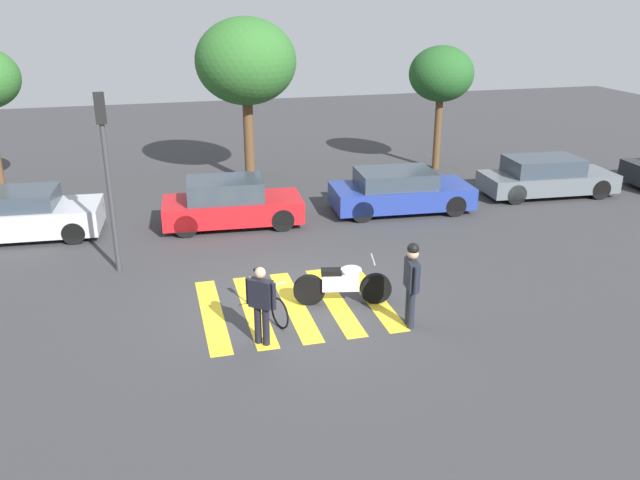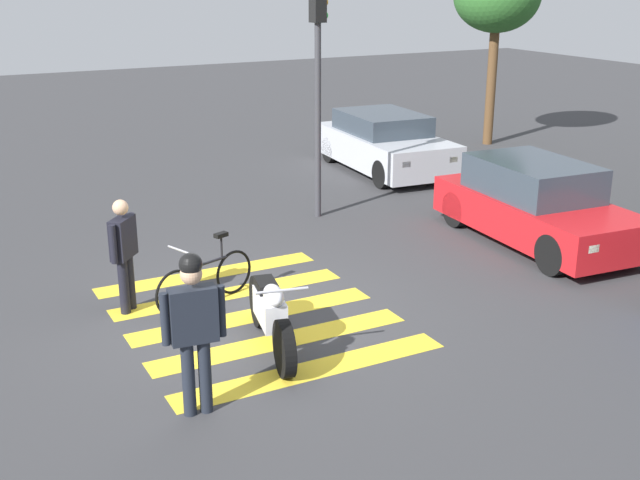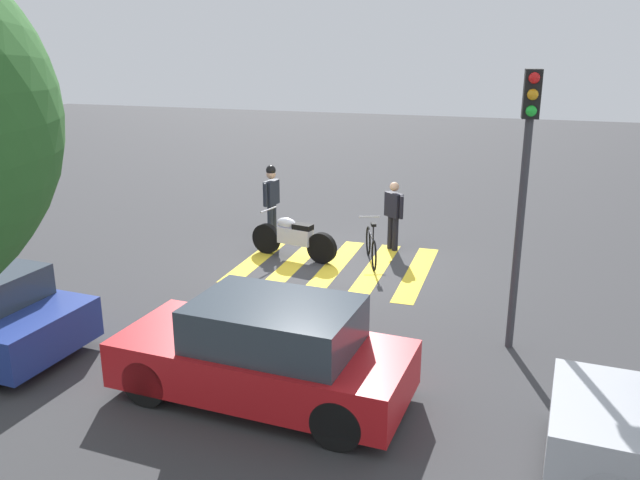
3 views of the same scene
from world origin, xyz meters
The scene contains 9 objects.
ground_plane centered at (0.00, 0.00, 0.00)m, with size 60.00×60.00×0.00m, color #38383A.
police_motorcycle centered at (1.03, -0.20, 0.48)m, with size 2.14×0.74×1.07m.
leaning_bicycle centered at (-0.70, -0.42, 0.37)m, with size 0.68×1.65×0.99m.
officer_on_foot centered at (-0.98, -1.48, 0.91)m, with size 0.52×0.46×1.62m.
officer_by_motorcycle centered at (2.08, -1.54, 1.07)m, with size 0.25×0.68×1.83m.
crosswalk_stripes centered at (0.00, 0.00, 0.00)m, with size 4.05×3.53×0.01m.
car_silver_sedan centered at (-6.36, 6.13, 0.66)m, with size 4.17×2.11×1.36m.
car_red_convertible centered at (-0.63, 5.62, 0.67)m, with size 4.13×1.99×1.43m.
traffic_light_pole centered at (-3.78, 3.01, 2.91)m, with size 0.26×0.34×4.35m.
Camera 2 is at (9.39, -3.91, 4.53)m, focal length 44.79 mm.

